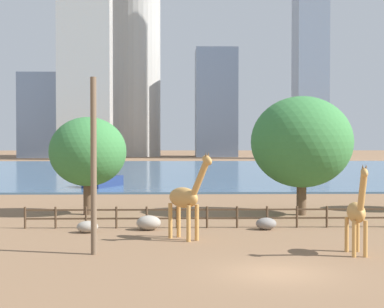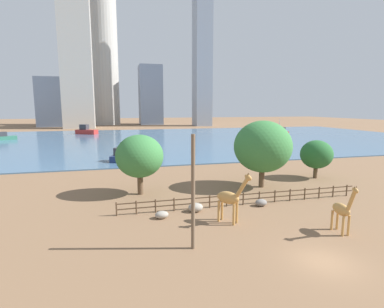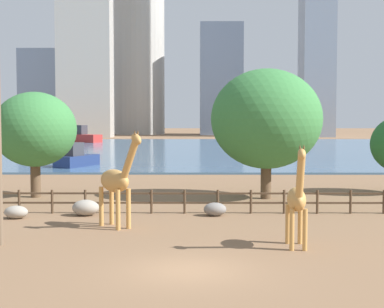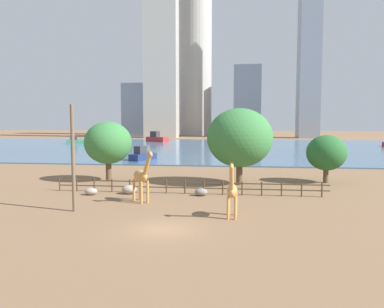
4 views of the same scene
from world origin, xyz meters
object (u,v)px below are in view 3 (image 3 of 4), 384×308
Objects in this scene: boulder_by_pole at (86,208)px; boat_tug at (82,136)px; boat_ferry at (76,158)px; giraffe_tall at (297,199)px; boulder_near_fence at (215,209)px; tree_center_broad at (35,130)px; giraffe_companion at (117,181)px; tree_right_tall at (266,119)px; boulder_small at (16,212)px.

boat_tug reaches higher than boulder_by_pole.
giraffe_tall is at bearing -134.26° from boat_ferry.
boat_ferry is (-16.41, 37.33, -0.91)m from giraffe_tall.
boat_ferry is at bearing 114.33° from boulder_near_fence.
tree_center_broad is at bearing -50.30° from boat_tug.
giraffe_companion is 34.15m from boat_ferry.
boulder_near_fence is 94.17m from boat_tug.
boat_ferry reaches higher than boulder_near_fence.
boulder_by_pole is 9.53m from tree_center_broad.
boat_tug is (-28.07, 84.16, -3.75)m from tree_right_tall.
giraffe_companion is 3.87× the size of boulder_near_fence.
boulder_near_fence is 8.99m from tree_right_tall.
boulder_by_pole is (-6.91, 0.05, 0.07)m from boulder_near_fence.
tree_center_broad is (-14.57, 15.03, 2.49)m from giraffe_tall.
tree_center_broad is at bearing 177.77° from tree_right_tall.
tree_center_broad is at bearing 98.39° from boulder_small.
boat_ferry reaches higher than boulder_by_pole.
boat_tug is at bearing 100.99° from boulder_by_pole.
giraffe_companion is (-7.79, 4.30, 0.27)m from giraffe_tall.
tree_center_broad is 0.83× the size of boat_tug.
tree_center_broad is at bearing 171.64° from giraffe_companion.
boulder_by_pole is at bearing -126.40° from giraffe_tall.
boulder_near_fence is 0.17× the size of tree_center_broad.
boulder_near_fence is 0.99× the size of boulder_small.
boulder_small is at bearing -174.98° from boulder_near_fence.
boat_tug is at bearing 32.33° from boat_ferry.
boulder_small is 0.15× the size of boat_tug.
giraffe_companion is 4.44m from boulder_by_pole.
boulder_by_pole is at bearing -48.15° from boat_tug.
giraffe_tall reaches higher than boat_ferry.
boulder_by_pole reaches higher than boulder_near_fence.
boulder_by_pole is 0.17× the size of boat_tug.
giraffe_companion is 6.15m from boulder_near_fence.
tree_center_broad is at bearing -153.29° from boat_ferry.
boulder_small is at bearing -81.61° from tree_center_broad.
boat_tug is at bearing 98.84° from tree_center_broad.
giraffe_companion is 0.78× the size of boat_ferry.
giraffe_companion is at bearing -24.07° from boulder_small.
boulder_small is at bearing -154.72° from giraffe_companion.
boulder_by_pole is at bearing 179.59° from boulder_near_fence.
boulder_by_pole is at bearing 171.15° from giraffe_companion.
giraffe_companion is at bearing -57.70° from tree_center_broad.
boat_tug is at bearing 98.80° from boulder_small.
tree_right_tall reaches higher than boat_ferry.
giraffe_tall is at bearing -45.89° from tree_center_broad.
boulder_near_fence is 0.85× the size of boulder_by_pole.
boulder_near_fence is at bearing -157.07° from giraffe_tall.
boulder_by_pole reaches higher than boulder_small.
tree_center_broad reaches higher than boulder_near_fence.
boulder_by_pole is 13.27m from tree_right_tall.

